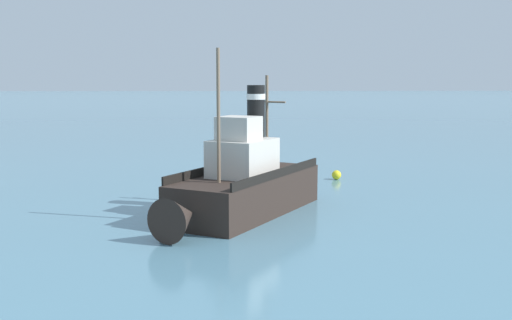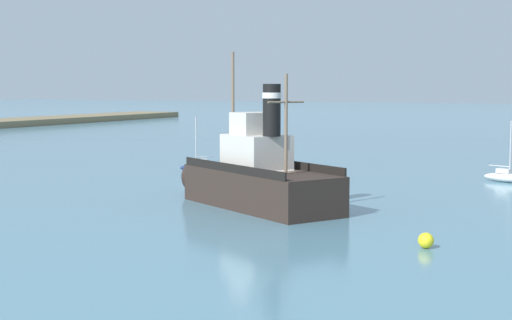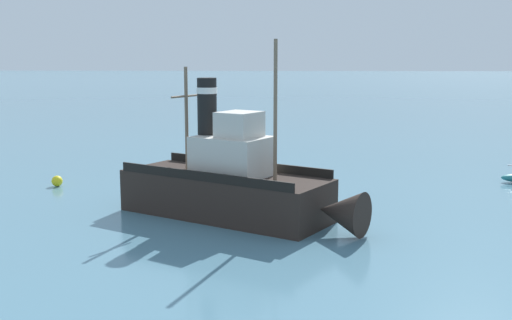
# 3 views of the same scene
# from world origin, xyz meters

# --- Properties ---
(ground_plane) EXTENTS (600.00, 600.00, 0.00)m
(ground_plane) POSITION_xyz_m (0.00, 0.00, 0.00)
(ground_plane) COLOR teal
(old_tugboat) EXTENTS (10.09, 14.17, 9.90)m
(old_tugboat) POSITION_xyz_m (0.52, 1.53, 1.83)
(old_tugboat) COLOR #2D231E
(old_tugboat) RESTS_ON ground
(sailboat_navy) EXTENTS (3.81, 2.94, 4.90)m
(sailboat_navy) POSITION_xyz_m (17.05, 15.53, 0.43)
(sailboat_navy) COLOR navy
(sailboat_navy) RESTS_ON ground
(sailboat_white) EXTENTS (2.22, 3.95, 4.90)m
(sailboat_white) POSITION_xyz_m (20.87, -10.69, 0.43)
(sailboat_white) COLOR white
(sailboat_white) RESTS_ON ground
(mooring_buoy) EXTENTS (0.76, 0.76, 0.76)m
(mooring_buoy) POSITION_xyz_m (-7.36, -11.50, 0.38)
(mooring_buoy) COLOR yellow
(mooring_buoy) RESTS_ON ground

